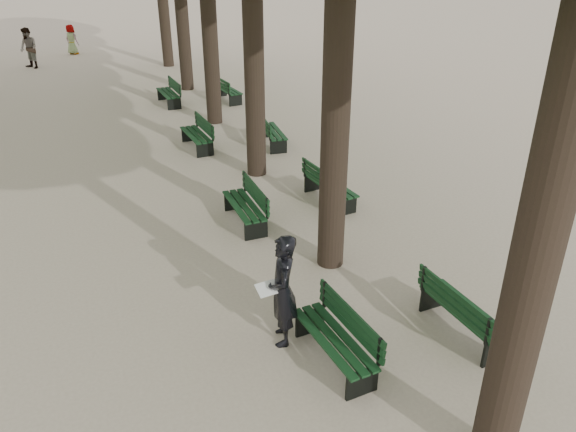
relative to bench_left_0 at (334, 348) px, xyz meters
name	(u,v)px	position (x,y,z in m)	size (l,w,h in m)	color
ground	(319,380)	(-0.37, -0.29, -0.27)	(120.00, 120.00, 0.00)	tan
bench_left_0	(334,348)	(0.00, 0.00, 0.00)	(0.76, 1.85, 0.92)	black
bench_left_1	(245,213)	(0.00, 4.93, 0.00)	(0.62, 1.82, 0.92)	black
bench_left_2	(197,140)	(0.00, 10.24, 0.00)	(0.74, 1.85, 0.92)	black
bench_left_3	(169,98)	(0.00, 15.54, 0.00)	(0.73, 1.84, 0.92)	black
bench_right_0	(463,320)	(2.27, -0.09, 0.00)	(0.70, 1.84, 0.92)	black
bench_right_1	(330,192)	(2.27, 5.33, 0.00)	(0.80, 1.86, 0.92)	black
bench_right_2	(272,137)	(2.27, 9.75, 0.00)	(0.70, 1.84, 0.92)	black
bench_right_3	(228,94)	(2.27, 15.26, 0.00)	(0.81, 1.86, 0.92)	black
man_with_map	(283,291)	(-0.56, 0.77, 0.68)	(0.72, 0.83, 1.90)	black
pedestrian_a	(29,48)	(-5.25, 24.43, 0.68)	(0.93, 0.38, 1.91)	#262628
pedestrian_d	(72,39)	(-3.28, 27.53, 0.51)	(0.76, 0.31, 1.56)	#262628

